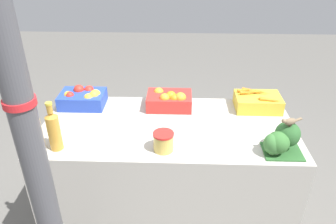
# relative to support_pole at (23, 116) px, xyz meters

# --- Properties ---
(ground_plane) EXTENTS (10.00, 10.00, 0.00)m
(ground_plane) POSITION_rel_support_pole_xyz_m (0.55, 0.73, -1.29)
(ground_plane) COLOR #605E59
(market_table) EXTENTS (1.66, 0.80, 0.80)m
(market_table) POSITION_rel_support_pole_xyz_m (0.55, 0.73, -0.89)
(market_table) COLOR #B7B2A8
(market_table) RESTS_ON ground_plane
(support_pole) EXTENTS (0.13, 0.13, 2.57)m
(support_pole) POSITION_rel_support_pole_xyz_m (0.00, 0.00, 0.00)
(support_pole) COLOR #4C4C51
(support_pole) RESTS_ON ground_plane
(apple_crate) EXTENTS (0.32, 0.22, 0.14)m
(apple_crate) POSITION_rel_support_pole_xyz_m (-0.07, 0.98, -0.42)
(apple_crate) COLOR #2847B7
(apple_crate) RESTS_ON market_table
(orange_crate) EXTENTS (0.32, 0.22, 0.14)m
(orange_crate) POSITION_rel_support_pole_xyz_m (0.55, 0.98, -0.42)
(orange_crate) COLOR red
(orange_crate) RESTS_ON market_table
(carrot_crate) EXTENTS (0.32, 0.22, 0.13)m
(carrot_crate) POSITION_rel_support_pole_xyz_m (1.18, 0.98, -0.43)
(carrot_crate) COLOR gold
(carrot_crate) RESTS_ON market_table
(broccoli_pile) EXTENTS (0.23, 0.19, 0.18)m
(broccoli_pile) POSITION_rel_support_pole_xyz_m (1.21, 0.46, -0.40)
(broccoli_pile) COLOR #2D602D
(broccoli_pile) RESTS_ON market_table
(juice_bottle_golden) EXTENTS (0.06, 0.06, 0.28)m
(juice_bottle_golden) POSITION_rel_support_pole_xyz_m (-0.19, 0.45, -0.37)
(juice_bottle_golden) COLOR gold
(juice_bottle_golden) RESTS_ON market_table
(juice_bottle_amber) EXTENTS (0.07, 0.07, 0.30)m
(juice_bottle_amber) POSITION_rel_support_pole_xyz_m (-0.09, 0.45, -0.35)
(juice_bottle_amber) COLOR gold
(juice_bottle_amber) RESTS_ON market_table
(pickle_jar) EXTENTS (0.12, 0.12, 0.12)m
(pickle_jar) POSITION_rel_support_pole_xyz_m (0.54, 0.46, -0.42)
(pickle_jar) COLOR #DBBC56
(pickle_jar) RESTS_ON market_table
(sparrow_bird) EXTENTS (0.13, 0.06, 0.05)m
(sparrow_bird) POSITION_rel_support_pole_xyz_m (1.23, 0.46, -0.28)
(sparrow_bird) COLOR #4C3D2D
(sparrow_bird) RESTS_ON broccoli_pile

